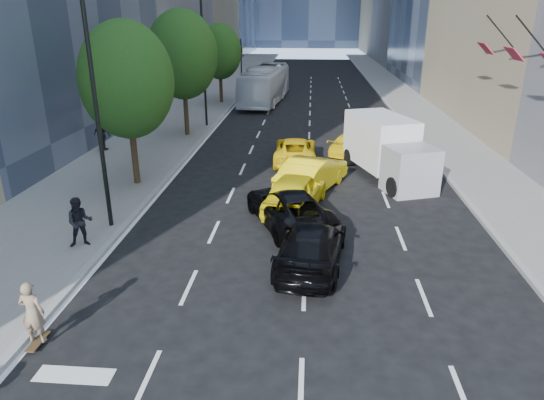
# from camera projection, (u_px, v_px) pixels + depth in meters

# --- Properties ---
(ground) EXTENTS (160.00, 160.00, 0.00)m
(ground) POSITION_uv_depth(u_px,v_px,m) (271.00, 290.00, 14.52)
(ground) COLOR black
(ground) RESTS_ON ground
(sidewalk_left) EXTENTS (6.00, 120.00, 0.15)m
(sidewalk_left) POSITION_uv_depth(u_px,v_px,m) (198.00, 106.00, 43.07)
(sidewalk_left) COLOR slate
(sidewalk_left) RESTS_ON ground
(sidewalk_right) EXTENTS (4.00, 120.00, 0.15)m
(sidewalk_right) POSITION_uv_depth(u_px,v_px,m) (415.00, 109.00, 41.67)
(sidewalk_right) COLOR slate
(sidewalk_right) RESTS_ON ground
(lamp_near) EXTENTS (2.13, 0.22, 10.00)m
(lamp_near) POSITION_uv_depth(u_px,v_px,m) (97.00, 74.00, 16.63)
(lamp_near) COLOR black
(lamp_near) RESTS_ON sidewalk_left
(lamp_far) EXTENTS (2.13, 0.22, 10.00)m
(lamp_far) POSITION_uv_depth(u_px,v_px,m) (205.00, 44.00, 33.37)
(lamp_far) COLOR black
(lamp_far) RESTS_ON sidewalk_left
(tree_near) EXTENTS (4.20, 4.20, 7.46)m
(tree_near) POSITION_uv_depth(u_px,v_px,m) (127.00, 81.00, 21.64)
(tree_near) COLOR #2F2112
(tree_near) RESTS_ON sidewalk_left
(tree_mid) EXTENTS (4.50, 4.50, 7.99)m
(tree_mid) POSITION_uv_depth(u_px,v_px,m) (182.00, 55.00, 30.82)
(tree_mid) COLOR #2F2112
(tree_mid) RESTS_ON sidewalk_left
(tree_far) EXTENTS (3.90, 3.90, 6.92)m
(tree_far) POSITION_uv_depth(u_px,v_px,m) (220.00, 52.00, 43.17)
(tree_far) COLOR #2F2112
(tree_far) RESTS_ON sidewalk_left
(traffic_signal) EXTENTS (2.48, 0.53, 5.20)m
(traffic_signal) POSITION_uv_depth(u_px,v_px,m) (241.00, 50.00, 50.69)
(traffic_signal) COLOR black
(traffic_signal) RESTS_ON sidewalk_left
(facade_flags) EXTENTS (1.85, 13.30, 2.05)m
(facade_flags) POSITION_uv_depth(u_px,v_px,m) (536.00, 53.00, 20.82)
(facade_flags) COLOR black
(facade_flags) RESTS_ON ground
(skateboarder) EXTENTS (0.61, 0.40, 1.67)m
(skateboarder) POSITION_uv_depth(u_px,v_px,m) (33.00, 316.00, 11.85)
(skateboarder) COLOR #826D51
(skateboarder) RESTS_ON ground
(black_sedan_lincoln) EXTENTS (4.20, 5.63, 1.42)m
(black_sedan_lincoln) POSITION_uv_depth(u_px,v_px,m) (289.00, 207.00, 18.90)
(black_sedan_lincoln) COLOR black
(black_sedan_lincoln) RESTS_ON ground
(black_sedan_mercedes) EXTENTS (2.65, 5.19, 1.44)m
(black_sedan_mercedes) POSITION_uv_depth(u_px,v_px,m) (312.00, 244.00, 15.79)
(black_sedan_mercedes) COLOR black
(black_sedan_mercedes) RESTS_ON ground
(taxi_a) EXTENTS (2.93, 5.08, 1.63)m
(taxi_a) POSITION_uv_depth(u_px,v_px,m) (295.00, 192.00, 20.24)
(taxi_a) COLOR yellow
(taxi_a) RESTS_ON ground
(taxi_b) EXTENTS (3.56, 5.24, 1.63)m
(taxi_b) POSITION_uv_depth(u_px,v_px,m) (312.00, 174.00, 22.51)
(taxi_b) COLOR yellow
(taxi_b) RESTS_ON ground
(taxi_c) EXTENTS (2.27, 4.84, 1.34)m
(taxi_c) POSITION_uv_depth(u_px,v_px,m) (295.00, 150.00, 27.00)
(taxi_c) COLOR yellow
(taxi_c) RESTS_ON ground
(taxi_d) EXTENTS (3.30, 4.67, 1.26)m
(taxi_d) POSITION_uv_depth(u_px,v_px,m) (352.00, 144.00, 28.46)
(taxi_d) COLOR yellow
(taxi_d) RESTS_ON ground
(city_bus) EXTENTS (3.84, 12.11, 3.32)m
(city_bus) POSITION_uv_depth(u_px,v_px,m) (265.00, 85.00, 44.72)
(city_bus) COLOR white
(city_bus) RESTS_ON ground
(box_truck) EXTENTS (4.14, 6.58, 2.97)m
(box_truck) POSITION_uv_depth(u_px,v_px,m) (387.00, 148.00, 24.08)
(box_truck) COLOR silver
(box_truck) RESTS_ON ground
(pedestrian_a) EXTENTS (1.06, 0.95, 1.78)m
(pedestrian_a) POSITION_uv_depth(u_px,v_px,m) (80.00, 222.00, 16.70)
(pedestrian_a) COLOR black
(pedestrian_a) RESTS_ON sidewalk_left
(pedestrian_b) EXTENTS (1.15, 0.69, 1.84)m
(pedestrian_b) POSITION_uv_depth(u_px,v_px,m) (102.00, 135.00, 28.58)
(pedestrian_b) COLOR black
(pedestrian_b) RESTS_ON sidewalk_left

